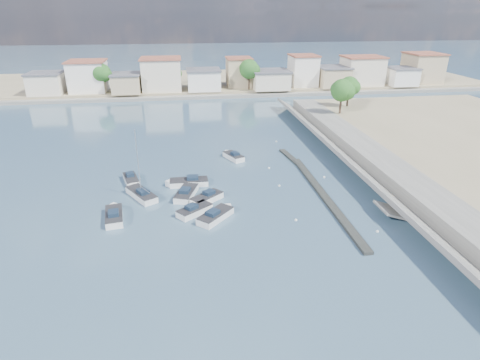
% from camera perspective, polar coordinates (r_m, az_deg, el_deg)
% --- Properties ---
extents(ground, '(400.00, 400.00, 0.00)m').
position_cam_1_polar(ground, '(77.24, -0.49, 6.90)').
color(ground, '#2F4D5F').
rests_on(ground, ground).
extents(seawall_walkway, '(5.00, 90.00, 1.80)m').
position_cam_1_polar(seawall_walkway, '(58.35, 21.64, 0.51)').
color(seawall_walkway, slate).
rests_on(seawall_walkway, ground).
extents(breakwater, '(2.00, 31.02, 0.35)m').
position_cam_1_polar(breakwater, '(53.68, 10.82, -1.00)').
color(breakwater, black).
rests_on(breakwater, ground).
extents(far_shore_land, '(160.00, 40.00, 1.40)m').
position_cam_1_polar(far_shore_land, '(127.55, -3.74, 13.80)').
color(far_shore_land, gray).
rests_on(far_shore_land, ground).
extents(far_shore_quay, '(160.00, 2.50, 0.80)m').
position_cam_1_polar(far_shore_quay, '(107.04, -2.78, 11.79)').
color(far_shore_quay, slate).
rests_on(far_shore_quay, ground).
extents(far_town, '(113.01, 12.80, 8.35)m').
position_cam_1_polar(far_town, '(113.49, 2.44, 14.79)').
color(far_town, beige).
rests_on(far_town, far_shore_land).
extents(shore_trees, '(74.56, 38.32, 7.92)m').
position_cam_1_polar(shore_trees, '(104.31, 2.04, 14.75)').
color(shore_trees, '#38281E').
rests_on(shore_trees, ground).
extents(motorboat_a, '(2.51, 5.31, 1.48)m').
position_cam_1_polar(motorboat_a, '(47.49, -17.47, -4.83)').
color(motorboat_a, white).
rests_on(motorboat_a, ground).
extents(motorboat_b, '(4.38, 3.93, 1.48)m').
position_cam_1_polar(motorboat_b, '(46.74, -6.25, -4.28)').
color(motorboat_b, white).
rests_on(motorboat_b, ground).
extents(motorboat_c, '(5.66, 1.97, 1.48)m').
position_cam_1_polar(motorboat_c, '(54.04, -7.56, -0.36)').
color(motorboat_c, white).
rests_on(motorboat_c, ground).
extents(motorboat_d, '(4.41, 4.15, 1.48)m').
position_cam_1_polar(motorboat_d, '(49.19, -4.97, -2.73)').
color(motorboat_d, white).
rests_on(motorboat_d, ground).
extents(motorboat_e, '(3.30, 5.38, 1.48)m').
position_cam_1_polar(motorboat_e, '(51.11, -7.56, -1.81)').
color(motorboat_e, white).
rests_on(motorboat_e, ground).
extents(motorboat_f, '(3.15, 4.46, 1.48)m').
position_cam_1_polar(motorboat_f, '(63.04, -1.03, 3.38)').
color(motorboat_f, white).
rests_on(motorboat_f, ground).
extents(motorboat_g, '(2.64, 4.70, 1.48)m').
position_cam_1_polar(motorboat_g, '(56.16, -15.20, -0.07)').
color(motorboat_g, white).
rests_on(motorboat_g, ground).
extents(motorboat_h, '(4.53, 4.70, 1.48)m').
position_cam_1_polar(motorboat_h, '(45.42, -3.32, -5.04)').
color(motorboat_h, white).
rests_on(motorboat_h, ground).
extents(sailboat, '(4.33, 5.56, 9.00)m').
position_cam_1_polar(sailboat, '(51.82, -13.96, -1.92)').
color(sailboat, white).
rests_on(sailboat, ground).
extents(mooring_buoys, '(8.23, 32.04, 0.32)m').
position_cam_1_polar(mooring_buoys, '(55.09, 8.46, -0.31)').
color(mooring_buoys, white).
rests_on(mooring_buoys, ground).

